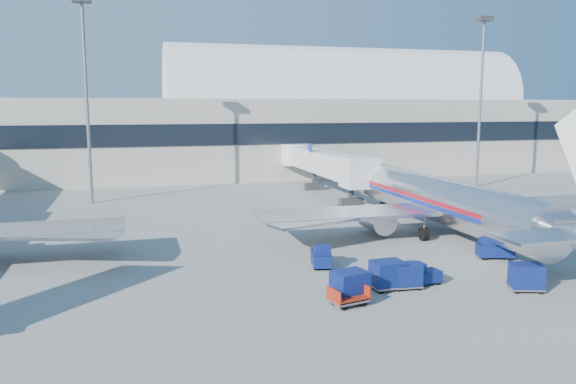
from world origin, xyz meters
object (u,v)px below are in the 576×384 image
object	(u,v)px
airliner_main	(447,202)
cart_train_a	(406,275)
mast_east	(482,77)
tug_lead	(422,274)
cart_train_c	(350,285)
cart_open_red	(349,299)
mast_west	(85,71)
cart_solo_near	(526,277)
jetbridge_near	(320,162)
tug_left	(321,256)
barrier_near	(546,231)
cart_train_b	(388,274)
tug_right	(494,248)

from	to	relation	value
airliner_main	cart_train_a	size ratio (longest dim) A/B	20.34
mast_east	tug_lead	distance (m)	48.62
tug_lead	cart_train_c	xyz separation A→B (m)	(-5.36, -1.63, 0.28)
tug_lead	cart_open_red	world-z (taller)	tug_lead
mast_west	cart_solo_near	distance (m)	49.83
jetbridge_near	tug_left	world-z (taller)	jetbridge_near
jetbridge_near	cart_open_red	bearing A→B (deg)	-106.36
cart_solo_near	jetbridge_near	bearing A→B (deg)	107.71
tug_left	jetbridge_near	bearing A→B (deg)	-6.40
airliner_main	mast_west	bearing A→B (deg)	139.64
mast_west	mast_east	size ratio (longest dim) A/B	1.00
cart_train_a	barrier_near	bearing A→B (deg)	31.88
airliner_main	cart_train_b	size ratio (longest dim) A/B	18.13
mast_east	cart_train_a	size ratio (longest dim) A/B	12.34
tug_left	cart_train_b	xyz separation A→B (m)	(2.29, -5.55, 0.19)
cart_train_c	cart_open_red	xyz separation A→B (m)	(-0.31, -0.64, -0.54)
barrier_near	cart_solo_near	xyz separation A→B (m)	(-11.07, -11.54, 0.42)
cart_train_c	tug_lead	bearing A→B (deg)	3.04
jetbridge_near	barrier_near	world-z (taller)	jetbridge_near
jetbridge_near	cart_train_a	size ratio (longest dim) A/B	15.01
tug_left	cart_open_red	size ratio (longest dim) A/B	1.18
barrier_near	tug_lead	xyz separation A→B (m)	(-16.44, -8.81, 0.19)
mast_west	cart_train_c	size ratio (longest dim) A/B	9.93
jetbridge_near	tug_right	bearing A→B (deg)	-86.69
cart_solo_near	tug_lead	bearing A→B (deg)	171.75
tug_left	cart_train_b	size ratio (longest dim) A/B	1.31
barrier_near	cart_open_red	xyz separation A→B (m)	(-22.11, -11.08, -0.06)
cart_train_b	cart_train_c	size ratio (longest dim) A/B	0.90
mast_east	tug_left	world-z (taller)	mast_east
jetbridge_near	tug_left	xyz separation A→B (m)	(-10.73, -32.33, -3.19)
barrier_near	cart_train_a	xyz separation A→B (m)	(-17.71, -9.23, 0.37)
airliner_main	jetbridge_near	distance (m)	26.43
cart_train_a	cart_train_b	distance (m)	1.15
mast_east	cart_train_c	bearing A→B (deg)	-131.32
mast_west	cart_solo_near	size ratio (longest dim) A/B	10.23
cart_train_b	tug_right	bearing A→B (deg)	18.96
mast_east	barrier_near	distance (m)	33.67
mast_west	mast_east	xyz separation A→B (m)	(50.00, 0.00, 0.00)
mast_east	mast_west	bearing A→B (deg)	180.00
airliner_main	barrier_near	distance (m)	8.74
barrier_near	mast_east	bearing A→B (deg)	66.80
barrier_near	cart_train_a	size ratio (longest dim) A/B	1.64
tug_lead	cart_open_red	size ratio (longest dim) A/B	1.00
cart_solo_near	tug_right	bearing A→B (deg)	87.72
mast_west	barrier_near	world-z (taller)	mast_west
cart_open_red	tug_left	bearing A→B (deg)	69.89
mast_west	cart_train_c	bearing A→B (deg)	-67.15
barrier_near	cart_train_a	distance (m)	19.97
airliner_main	tug_lead	bearing A→B (deg)	-126.70
barrier_near	tug_lead	bearing A→B (deg)	-151.80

